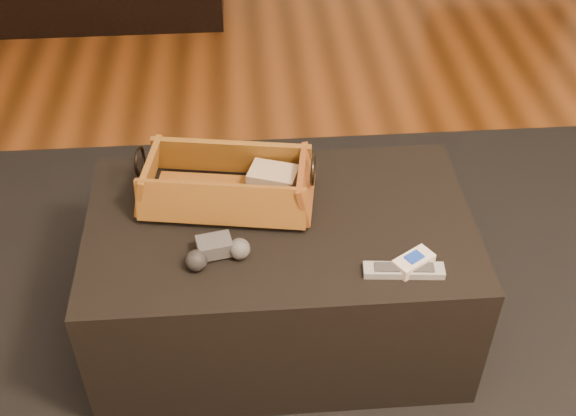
{
  "coord_description": "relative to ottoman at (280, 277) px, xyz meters",
  "views": [
    {
      "loc": [
        -0.16,
        -0.98,
        1.67
      ],
      "look_at": [
        -0.06,
        0.37,
        0.49
      ],
      "focal_mm": 45.0,
      "sensor_mm": 36.0,
      "label": 1
    }
  ],
  "objects": [
    {
      "name": "cream_gadget",
      "position": [
        0.31,
        -0.19,
        0.23
      ],
      "size": [
        0.11,
        0.09,
        0.04
      ],
      "color": "silver",
      "rests_on": "ottoman"
    },
    {
      "name": "cloth_bundle",
      "position": [
        -0.01,
        0.11,
        0.26
      ],
      "size": [
        0.15,
        0.12,
        0.07
      ],
      "primitive_type": "cube",
      "rotation": [
        0.0,
        0.0,
        -0.34
      ],
      "color": "tan",
      "rests_on": "wicker_basket"
    },
    {
      "name": "tv_remote",
      "position": [
        -0.16,
        0.08,
        0.24
      ],
      "size": [
        0.24,
        0.07,
        0.02
      ],
      "primitive_type": "cube",
      "rotation": [
        0.0,
        0.0,
        -0.06
      ],
      "color": "black",
      "rests_on": "wicker_basket"
    },
    {
      "name": "ottoman",
      "position": [
        0.0,
        0.0,
        0.0
      ],
      "size": [
        1.0,
        0.6,
        0.42
      ],
      "primitive_type": "cube",
      "color": "black",
      "rests_on": "area_rug"
    },
    {
      "name": "silver_remote",
      "position": [
        0.28,
        -0.21,
        0.22
      ],
      "size": [
        0.19,
        0.06,
        0.02
      ],
      "color": "#A7AAAF",
      "rests_on": "ottoman"
    },
    {
      "name": "game_controller",
      "position": [
        -0.16,
        -0.13,
        0.24
      ],
      "size": [
        0.17,
        0.11,
        0.05
      ],
      "color": "#3E3E41",
      "rests_on": "ottoman"
    },
    {
      "name": "wicker_basket",
      "position": [
        -0.13,
        0.09,
        0.26
      ],
      "size": [
        0.48,
        0.3,
        0.16
      ],
      "color": "#A46C25",
      "rests_on": "ottoman"
    },
    {
      "name": "area_rug",
      "position": [
        -0.0,
        -0.05,
        -0.22
      ],
      "size": [
        2.6,
        2.0,
        0.01
      ],
      "primitive_type": "cube",
      "color": "black",
      "rests_on": "floor"
    }
  ]
}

